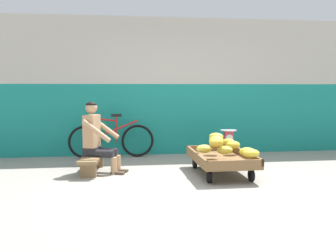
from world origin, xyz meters
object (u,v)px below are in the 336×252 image
low_bench (92,160)px  weighing_scale (229,137)px  banana_cart (221,159)px  bicycle_near_left (111,140)px  plastic_crate (228,154)px  vendor_seated (97,137)px

low_bench → weighing_scale: bearing=12.5°
banana_cart → bicycle_near_left: 2.43m
banana_cart → bicycle_near_left: bicycle_near_left is taller
weighing_scale → bicycle_near_left: bearing=161.8°
weighing_scale → bicycle_near_left: bicycle_near_left is taller
weighing_scale → low_bench: bearing=-167.5°
plastic_crate → bicycle_near_left: size_ratio=0.22×
low_bench → bicycle_near_left: (0.29, 1.25, 0.15)m
low_bench → plastic_crate: bearing=12.5°
vendor_seated → weighing_scale: bearing=13.6°
vendor_seated → banana_cart: bearing=-12.5°
low_bench → weighing_scale: (2.44, 0.54, 0.25)m
bicycle_near_left → weighing_scale: bearing=-18.2°
vendor_seated → low_bench: bearing=160.6°
banana_cart → vendor_seated: vendor_seated is taller
vendor_seated → bicycle_near_left: bearing=80.8°
plastic_crate → weighing_scale: weighing_scale is taller
bicycle_near_left → low_bench: bearing=-103.1°
plastic_crate → weighing_scale: bearing=-90.0°
banana_cart → vendor_seated: (-1.94, 0.43, 0.33)m
banana_cart → weighing_scale: 1.10m
vendor_seated → bicycle_near_left: 1.31m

